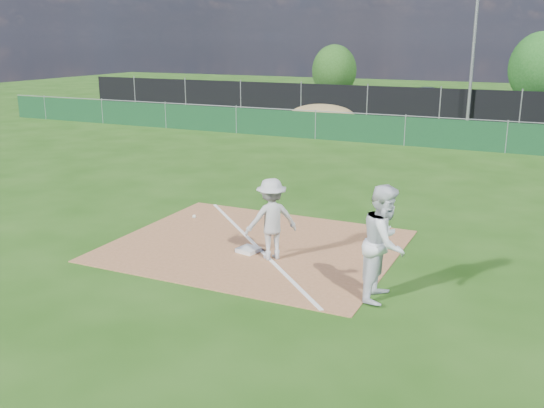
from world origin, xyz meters
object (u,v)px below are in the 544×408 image
(play_at_first, at_px, (271,219))
(car_left, at_px, (384,97))
(light_pole, at_px, (474,45))
(car_mid, at_px, (431,100))
(tree_mid, at_px, (541,68))
(runner, at_px, (384,243))
(first_base, at_px, (248,250))
(tree_left, at_px, (334,71))

(play_at_first, bearing_deg, car_left, 100.29)
(light_pole, bearing_deg, car_mid, 119.50)
(tree_mid, bearing_deg, car_left, -147.36)
(car_mid, xyz_separation_m, tree_mid, (5.83, 5.68, 1.76))
(runner, bearing_deg, first_base, 70.80)
(first_base, distance_m, car_mid, 27.29)
(first_base, height_order, play_at_first, play_at_first)
(play_at_first, bearing_deg, runner, -19.66)
(runner, height_order, tree_left, tree_left)
(play_at_first, xyz_separation_m, tree_left, (-10.23, 32.77, 1.15))
(light_pole, height_order, car_mid, light_pole)
(light_pole, distance_m, car_mid, 6.72)
(car_mid, height_order, tree_left, tree_left)
(light_pole, xyz_separation_m, car_left, (-5.83, 5.17, -3.29))
(car_left, xyz_separation_m, car_mid, (2.94, -0.07, -0.00))
(car_mid, bearing_deg, first_base, -174.24)
(light_pole, xyz_separation_m, runner, (1.73, -23.20, -2.98))
(runner, bearing_deg, light_pole, 3.47)
(runner, relative_size, tree_left, 0.52)
(light_pole, relative_size, first_base, 19.62)
(light_pole, distance_m, tree_mid, 11.29)
(runner, bearing_deg, play_at_first, 69.55)
(runner, xyz_separation_m, tree_left, (-12.80, 33.69, 0.99))
(tree_left, bearing_deg, car_left, -45.40)
(first_base, height_order, car_mid, car_mid)
(light_pole, height_order, tree_left, light_pole)
(tree_left, bearing_deg, light_pole, -43.47)
(first_base, relative_size, tree_mid, 0.09)
(car_left, distance_m, car_mid, 2.94)
(runner, xyz_separation_m, tree_mid, (1.21, 33.99, 1.45))
(tree_left, bearing_deg, runner, -69.20)
(play_at_first, distance_m, car_left, 27.90)
(play_at_first, xyz_separation_m, tree_mid, (3.78, 33.07, 1.61))
(first_base, height_order, car_left, car_left)
(play_at_first, xyz_separation_m, runner, (2.57, -0.92, 0.16))
(runner, relative_size, car_left, 0.49)
(runner, height_order, car_left, runner)
(car_left, bearing_deg, runner, -169.41)
(play_at_first, xyz_separation_m, car_left, (-4.99, 27.46, -0.14))
(runner, xyz_separation_m, car_left, (-7.55, 28.37, -0.30))
(tree_left, bearing_deg, car_mid, -33.37)
(first_base, bearing_deg, play_at_first, -12.90)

